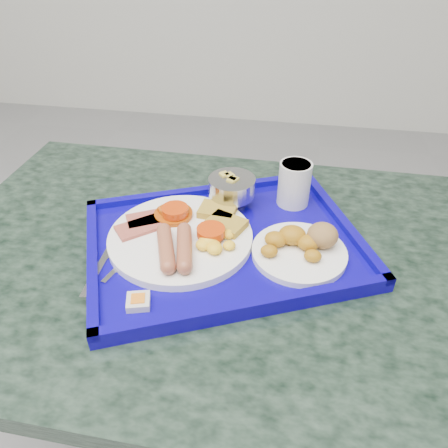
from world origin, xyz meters
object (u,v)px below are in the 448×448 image
(fruit_bowl, at_px, (232,188))
(main_plate, at_px, (184,235))
(bread_plate, at_px, (302,246))
(juice_cup, at_px, (294,182))
(table, at_px, (225,317))
(tray, at_px, (224,244))

(fruit_bowl, bearing_deg, main_plate, -117.54)
(bread_plate, bearing_deg, juice_cup, 98.17)
(table, height_order, bread_plate, bread_plate)
(table, bearing_deg, main_plate, 178.43)
(bread_plate, bearing_deg, main_plate, -179.89)
(tray, distance_m, juice_cup, 0.20)
(tray, bearing_deg, fruit_bowl, 92.31)
(bread_plate, relative_size, fruit_bowl, 1.77)
(bread_plate, height_order, fruit_bowl, fruit_bowl)
(tray, distance_m, bread_plate, 0.15)
(fruit_bowl, bearing_deg, table, -85.94)
(table, relative_size, juice_cup, 12.18)
(table, bearing_deg, bread_plate, 1.06)
(table, distance_m, juice_cup, 0.32)
(main_plate, height_order, fruit_bowl, fruit_bowl)
(tray, distance_m, fruit_bowl, 0.13)
(table, xyz_separation_m, tray, (-0.00, 0.01, 0.19))
(main_plate, height_order, juice_cup, juice_cup)
(main_plate, bearing_deg, juice_cup, 40.16)
(table, distance_m, main_plate, 0.23)
(tray, bearing_deg, table, -71.23)
(main_plate, bearing_deg, tray, 8.94)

